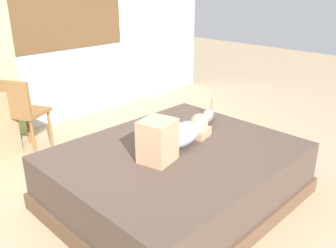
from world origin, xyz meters
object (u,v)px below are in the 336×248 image
at_px(bed, 176,175).
at_px(cat, 207,117).
at_px(person_lying, 176,135).
at_px(chair_by_desk, 23,110).

height_order(bed, cat, cat).
height_order(person_lying, cat, person_lying).
distance_m(person_lying, chair_by_desk, 1.89).
relative_size(bed, person_lying, 2.15).
relative_size(person_lying, chair_by_desk, 1.09).
relative_size(bed, cat, 5.94).
xyz_separation_m(person_lying, chair_by_desk, (-0.52, 1.81, -0.10)).
xyz_separation_m(bed, person_lying, (0.03, 0.04, 0.36)).
bearing_deg(chair_by_desk, bed, -75.20).
distance_m(bed, person_lying, 0.36).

